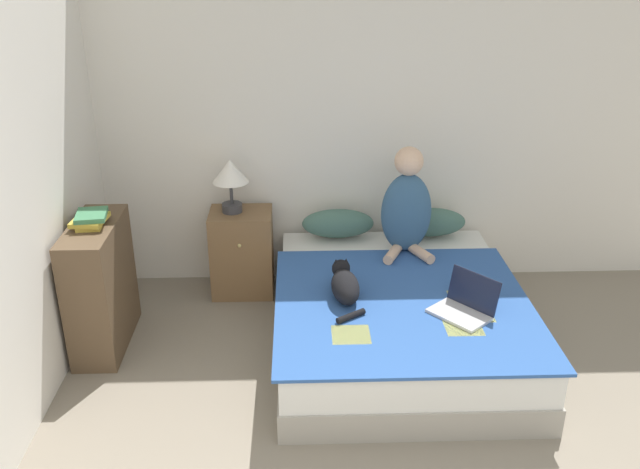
{
  "coord_description": "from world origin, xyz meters",
  "views": [
    {
      "loc": [
        -0.57,
        -1.01,
        2.46
      ],
      "look_at": [
        -0.44,
        2.83,
        0.76
      ],
      "focal_mm": 38.0,
      "sensor_mm": 36.0,
      "label": 1
    }
  ],
  "objects_px": {
    "pillow_near": "(338,223)",
    "bookshelf": "(101,286)",
    "table_lamp": "(230,175)",
    "pillow_far": "(430,222)",
    "book_stack_top": "(91,219)",
    "cat_tabby": "(345,284)",
    "person_sitting": "(407,207)",
    "nightstand": "(242,252)",
    "bed": "(398,317)",
    "laptop_open": "(464,306)"
  },
  "relations": [
    {
      "from": "pillow_far",
      "to": "bed",
      "type": "bearing_deg",
      "value": -112.49
    },
    {
      "from": "table_lamp",
      "to": "book_stack_top",
      "type": "distance_m",
      "value": 1.06
    },
    {
      "from": "pillow_near",
      "to": "table_lamp",
      "type": "bearing_deg",
      "value": -177.42
    },
    {
      "from": "pillow_far",
      "to": "nightstand",
      "type": "distance_m",
      "value": 1.41
    },
    {
      "from": "pillow_far",
      "to": "table_lamp",
      "type": "relative_size",
      "value": 1.36
    },
    {
      "from": "cat_tabby",
      "to": "book_stack_top",
      "type": "relative_size",
      "value": 2.25
    },
    {
      "from": "table_lamp",
      "to": "bookshelf",
      "type": "xyz_separation_m",
      "value": [
        -0.79,
        -0.69,
        -0.5
      ]
    },
    {
      "from": "person_sitting",
      "to": "nightstand",
      "type": "height_order",
      "value": "person_sitting"
    },
    {
      "from": "laptop_open",
      "to": "bookshelf",
      "type": "height_order",
      "value": "bookshelf"
    },
    {
      "from": "pillow_near",
      "to": "bookshelf",
      "type": "xyz_separation_m",
      "value": [
        -1.56,
        -0.73,
        -0.1
      ]
    },
    {
      "from": "pillow_near",
      "to": "person_sitting",
      "type": "xyz_separation_m",
      "value": [
        0.46,
        -0.26,
        0.23
      ]
    },
    {
      "from": "bed",
      "to": "book_stack_top",
      "type": "xyz_separation_m",
      "value": [
        -1.9,
        0.09,
        0.68
      ]
    },
    {
      "from": "book_stack_top",
      "to": "bed",
      "type": "bearing_deg",
      "value": -2.77
    },
    {
      "from": "pillow_far",
      "to": "cat_tabby",
      "type": "distance_m",
      "value": 1.15
    },
    {
      "from": "person_sitting",
      "to": "laptop_open",
      "type": "distance_m",
      "value": 0.95
    },
    {
      "from": "person_sitting",
      "to": "table_lamp",
      "type": "xyz_separation_m",
      "value": [
        -1.23,
        0.22,
        0.17
      ]
    },
    {
      "from": "table_lamp",
      "to": "pillow_far",
      "type": "bearing_deg",
      "value": 1.37
    },
    {
      "from": "pillow_far",
      "to": "cat_tabby",
      "type": "xyz_separation_m",
      "value": [
        -0.69,
        -0.92,
        -0.02
      ]
    },
    {
      "from": "bed",
      "to": "cat_tabby",
      "type": "bearing_deg",
      "value": -164.63
    },
    {
      "from": "cat_tabby",
      "to": "nightstand",
      "type": "height_order",
      "value": "nightstand"
    },
    {
      "from": "pillow_near",
      "to": "person_sitting",
      "type": "relative_size",
      "value": 0.7
    },
    {
      "from": "pillow_far",
      "to": "table_lamp",
      "type": "xyz_separation_m",
      "value": [
        -1.45,
        -0.03,
        0.4
      ]
    },
    {
      "from": "table_lamp",
      "to": "book_stack_top",
      "type": "relative_size",
      "value": 1.56
    },
    {
      "from": "person_sitting",
      "to": "book_stack_top",
      "type": "height_order",
      "value": "person_sitting"
    },
    {
      "from": "laptop_open",
      "to": "bookshelf",
      "type": "bearing_deg",
      "value": -141.29
    },
    {
      "from": "pillow_near",
      "to": "cat_tabby",
      "type": "bearing_deg",
      "value": -90.76
    },
    {
      "from": "bookshelf",
      "to": "book_stack_top",
      "type": "distance_m",
      "value": 0.46
    },
    {
      "from": "nightstand",
      "to": "bookshelf",
      "type": "bearing_deg",
      "value": -141.28
    },
    {
      "from": "laptop_open",
      "to": "book_stack_top",
      "type": "height_order",
      "value": "book_stack_top"
    },
    {
      "from": "bed",
      "to": "laptop_open",
      "type": "relative_size",
      "value": 4.47
    },
    {
      "from": "laptop_open",
      "to": "table_lamp",
      "type": "height_order",
      "value": "table_lamp"
    },
    {
      "from": "pillow_far",
      "to": "book_stack_top",
      "type": "height_order",
      "value": "book_stack_top"
    },
    {
      "from": "pillow_near",
      "to": "nightstand",
      "type": "xyz_separation_m",
      "value": [
        -0.71,
        -0.05,
        -0.2
      ]
    },
    {
      "from": "person_sitting",
      "to": "table_lamp",
      "type": "height_order",
      "value": "person_sitting"
    },
    {
      "from": "pillow_far",
      "to": "nightstand",
      "type": "height_order",
      "value": "nightstand"
    },
    {
      "from": "cat_tabby",
      "to": "book_stack_top",
      "type": "distance_m",
      "value": 1.6
    },
    {
      "from": "bed",
      "to": "person_sitting",
      "type": "distance_m",
      "value": 0.79
    },
    {
      "from": "bed",
      "to": "book_stack_top",
      "type": "distance_m",
      "value": 2.02
    },
    {
      "from": "pillow_far",
      "to": "person_sitting",
      "type": "xyz_separation_m",
      "value": [
        -0.22,
        -0.26,
        0.23
      ]
    },
    {
      "from": "bed",
      "to": "pillow_far",
      "type": "height_order",
      "value": "pillow_far"
    },
    {
      "from": "book_stack_top",
      "to": "pillow_far",
      "type": "bearing_deg",
      "value": 18.08
    },
    {
      "from": "laptop_open",
      "to": "nightstand",
      "type": "distance_m",
      "value": 1.77
    },
    {
      "from": "person_sitting",
      "to": "cat_tabby",
      "type": "xyz_separation_m",
      "value": [
        -0.47,
        -0.66,
        -0.25
      ]
    },
    {
      "from": "nightstand",
      "to": "table_lamp",
      "type": "bearing_deg",
      "value": 165.74
    },
    {
      "from": "person_sitting",
      "to": "laptop_open",
      "type": "height_order",
      "value": "person_sitting"
    },
    {
      "from": "bed",
      "to": "cat_tabby",
      "type": "relative_size",
      "value": 3.4
    },
    {
      "from": "table_lamp",
      "to": "nightstand",
      "type": "bearing_deg",
      "value": -14.26
    },
    {
      "from": "cat_tabby",
      "to": "table_lamp",
      "type": "relative_size",
      "value": 1.44
    },
    {
      "from": "person_sitting",
      "to": "book_stack_top",
      "type": "relative_size",
      "value": 3.04
    },
    {
      "from": "pillow_far",
      "to": "bookshelf",
      "type": "distance_m",
      "value": 2.36
    }
  ]
}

